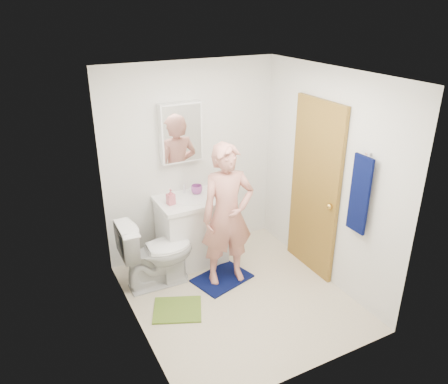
{
  "coord_description": "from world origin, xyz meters",
  "views": [
    {
      "loc": [
        -1.95,
        -3.42,
        3.0
      ],
      "look_at": [
        -0.05,
        0.25,
        1.18
      ],
      "focal_mm": 35.0,
      "sensor_mm": 36.0,
      "label": 1
    }
  ],
  "objects_px": {
    "toothbrush_cup": "(197,189)",
    "man": "(227,215)",
    "toilet": "(157,252)",
    "towel": "(360,195)",
    "medicine_cabinet": "(181,132)",
    "soap_dispenser": "(171,197)",
    "vanity_cabinet": "(192,232)"
  },
  "relations": [
    {
      "from": "vanity_cabinet",
      "to": "man",
      "type": "xyz_separation_m",
      "value": [
        0.19,
        -0.57,
        0.44
      ]
    },
    {
      "from": "vanity_cabinet",
      "to": "medicine_cabinet",
      "type": "xyz_separation_m",
      "value": [
        0.0,
        0.22,
        1.2
      ]
    },
    {
      "from": "soap_dispenser",
      "to": "man",
      "type": "relative_size",
      "value": 0.11
    },
    {
      "from": "toilet",
      "to": "toothbrush_cup",
      "type": "height_order",
      "value": "toothbrush_cup"
    },
    {
      "from": "towel",
      "to": "toilet",
      "type": "xyz_separation_m",
      "value": [
        -1.72,
        1.22,
        -0.84
      ]
    },
    {
      "from": "vanity_cabinet",
      "to": "toothbrush_cup",
      "type": "height_order",
      "value": "toothbrush_cup"
    },
    {
      "from": "toothbrush_cup",
      "to": "man",
      "type": "bearing_deg",
      "value": -84.53
    },
    {
      "from": "towel",
      "to": "toothbrush_cup",
      "type": "relative_size",
      "value": 5.83
    },
    {
      "from": "toilet",
      "to": "soap_dispenser",
      "type": "distance_m",
      "value": 0.64
    },
    {
      "from": "medicine_cabinet",
      "to": "toilet",
      "type": "relative_size",
      "value": 0.84
    },
    {
      "from": "towel",
      "to": "toothbrush_cup",
      "type": "height_order",
      "value": "towel"
    },
    {
      "from": "toilet",
      "to": "towel",
      "type": "bearing_deg",
      "value": -124.06
    },
    {
      "from": "vanity_cabinet",
      "to": "man",
      "type": "bearing_deg",
      "value": -71.31
    },
    {
      "from": "medicine_cabinet",
      "to": "toilet",
      "type": "xyz_separation_m",
      "value": [
        -0.54,
        -0.49,
        -1.19
      ]
    },
    {
      "from": "man",
      "to": "soap_dispenser",
      "type": "bearing_deg",
      "value": 138.84
    },
    {
      "from": "vanity_cabinet",
      "to": "medicine_cabinet",
      "type": "height_order",
      "value": "medicine_cabinet"
    },
    {
      "from": "towel",
      "to": "soap_dispenser",
      "type": "distance_m",
      "value": 2.06
    },
    {
      "from": "towel",
      "to": "medicine_cabinet",
      "type": "bearing_deg",
      "value": 124.61
    },
    {
      "from": "toothbrush_cup",
      "to": "man",
      "type": "height_order",
      "value": "man"
    },
    {
      "from": "soap_dispenser",
      "to": "toothbrush_cup",
      "type": "height_order",
      "value": "soap_dispenser"
    },
    {
      "from": "towel",
      "to": "soap_dispenser",
      "type": "height_order",
      "value": "towel"
    },
    {
      "from": "medicine_cabinet",
      "to": "man",
      "type": "height_order",
      "value": "medicine_cabinet"
    },
    {
      "from": "towel",
      "to": "vanity_cabinet",
      "type": "bearing_deg",
      "value": 128.47
    },
    {
      "from": "towel",
      "to": "man",
      "type": "bearing_deg",
      "value": 137.21
    },
    {
      "from": "soap_dispenser",
      "to": "man",
      "type": "distance_m",
      "value": 0.71
    },
    {
      "from": "vanity_cabinet",
      "to": "toilet",
      "type": "xyz_separation_m",
      "value": [
        -0.54,
        -0.27,
        0.01
      ]
    },
    {
      "from": "toilet",
      "to": "toothbrush_cup",
      "type": "xyz_separation_m",
      "value": [
        0.67,
        0.37,
        0.49
      ]
    },
    {
      "from": "man",
      "to": "toilet",
      "type": "bearing_deg",
      "value": 166.26
    },
    {
      "from": "soap_dispenser",
      "to": "toilet",
      "type": "bearing_deg",
      "value": -140.66
    },
    {
      "from": "vanity_cabinet",
      "to": "towel",
      "type": "distance_m",
      "value": 2.08
    },
    {
      "from": "toothbrush_cup",
      "to": "toilet",
      "type": "bearing_deg",
      "value": -151.16
    },
    {
      "from": "vanity_cabinet",
      "to": "soap_dispenser",
      "type": "bearing_deg",
      "value": -172.12
    }
  ]
}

